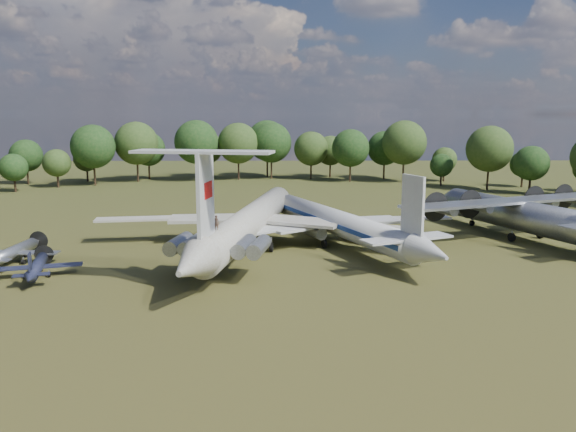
{
  "coord_description": "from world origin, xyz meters",
  "views": [
    {
      "loc": [
        4.5,
        -73.24,
        18.16
      ],
      "look_at": [
        5.51,
        -0.74,
        5.0
      ],
      "focal_mm": 35.0,
      "sensor_mm": 36.0,
      "label": 1
    }
  ],
  "objects_px": {
    "il62_airliner": "(250,227)",
    "small_prop_west": "(37,269)",
    "tu104_jet": "(339,228)",
    "small_prop_northwest": "(13,255)",
    "an12_transport": "(521,220)",
    "person_on_il62": "(216,223)"
  },
  "relations": [
    {
      "from": "an12_transport",
      "to": "small_prop_west",
      "type": "relative_size",
      "value": 3.31
    },
    {
      "from": "tu104_jet",
      "to": "an12_transport",
      "type": "bearing_deg",
      "value": -15.66
    },
    {
      "from": "small_prop_west",
      "to": "person_on_il62",
      "type": "bearing_deg",
      "value": -19.14
    },
    {
      "from": "tu104_jet",
      "to": "person_on_il62",
      "type": "xyz_separation_m",
      "value": [
        -15.22,
        -17.23,
        4.12
      ]
    },
    {
      "from": "small_prop_northwest",
      "to": "person_on_il62",
      "type": "xyz_separation_m",
      "value": [
        26.0,
        -7.52,
        5.46
      ]
    },
    {
      "from": "tu104_jet",
      "to": "small_prop_northwest",
      "type": "distance_m",
      "value": 42.37
    },
    {
      "from": "an12_transport",
      "to": "small_prop_west",
      "type": "distance_m",
      "value": 66.04
    },
    {
      "from": "small_prop_west",
      "to": "small_prop_northwest",
      "type": "relative_size",
      "value": 0.88
    },
    {
      "from": "an12_transport",
      "to": "small_prop_northwest",
      "type": "bearing_deg",
      "value": 169.4
    },
    {
      "from": "il62_airliner",
      "to": "an12_transport",
      "type": "relative_size",
      "value": 1.35
    },
    {
      "from": "tu104_jet",
      "to": "person_on_il62",
      "type": "bearing_deg",
      "value": -154.68
    },
    {
      "from": "small_prop_northwest",
      "to": "person_on_il62",
      "type": "height_order",
      "value": "person_on_il62"
    },
    {
      "from": "il62_airliner",
      "to": "small_prop_northwest",
      "type": "bearing_deg",
      "value": -153.77
    },
    {
      "from": "il62_airliner",
      "to": "small_prop_west",
      "type": "height_order",
      "value": "il62_airliner"
    },
    {
      "from": "small_prop_west",
      "to": "small_prop_northwest",
      "type": "height_order",
      "value": "small_prop_northwest"
    },
    {
      "from": "person_on_il62",
      "to": "small_prop_west",
      "type": "bearing_deg",
      "value": 7.88
    },
    {
      "from": "tu104_jet",
      "to": "small_prop_west",
      "type": "relative_size",
      "value": 3.71
    },
    {
      "from": "il62_airliner",
      "to": "person_on_il62",
      "type": "height_order",
      "value": "person_on_il62"
    },
    {
      "from": "small_prop_west",
      "to": "person_on_il62",
      "type": "distance_m",
      "value": 21.26
    },
    {
      "from": "il62_airliner",
      "to": "small_prop_west",
      "type": "distance_m",
      "value": 27.45
    },
    {
      "from": "tu104_jet",
      "to": "person_on_il62",
      "type": "height_order",
      "value": "person_on_il62"
    },
    {
      "from": "small_prop_northwest",
      "to": "an12_transport",
      "type": "bearing_deg",
      "value": 14.56
    }
  ]
}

